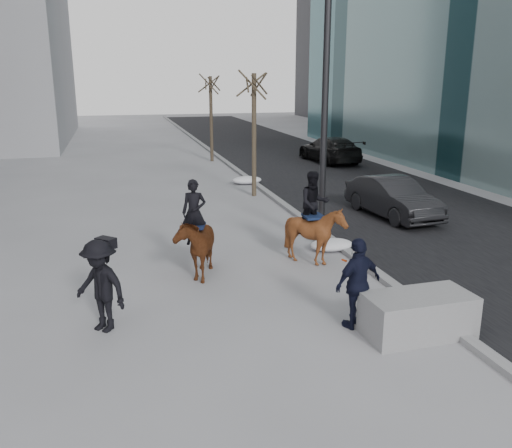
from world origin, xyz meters
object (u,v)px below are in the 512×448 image
object	(u,v)px
mounted_left	(196,240)
mounted_right	(315,228)
car_near	(393,197)
planter	(418,315)

from	to	relation	value
mounted_left	mounted_right	distance (m)	3.01
car_near	mounted_left	distance (m)	8.18
car_near	mounted_right	size ratio (longest dim) A/B	1.73
mounted_left	car_near	bearing A→B (deg)	27.92
car_near	mounted_left	xyz separation A→B (m)	(-7.23, -3.83, 0.18)
planter	mounted_left	distance (m)	5.42
mounted_right	car_near	bearing A→B (deg)	41.99
mounted_left	mounted_right	size ratio (longest dim) A/B	0.97
planter	mounted_right	world-z (taller)	mounted_right
car_near	mounted_right	distance (m)	5.69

